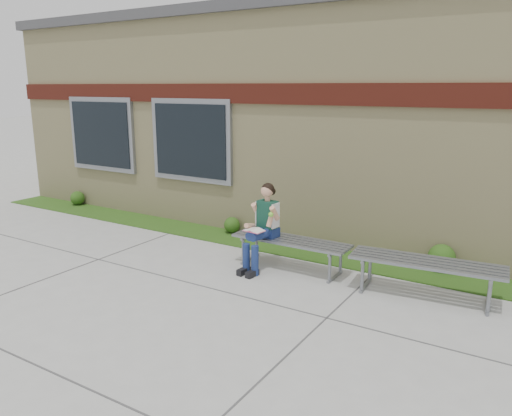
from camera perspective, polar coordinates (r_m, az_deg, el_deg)
The scene contains 9 objects.
ground at distance 6.26m, azimuth -2.43°, elevation -12.07°, with size 80.00×80.00×0.00m, color #9E9E99.
grass_strip at distance 8.38m, azimuth 7.60°, elevation -5.30°, with size 16.00×0.80×0.02m, color #1B4312.
school_building at distance 11.13m, azimuth 15.23°, elevation 10.06°, with size 16.20×6.22×4.20m.
bench_left at distance 7.61m, azimuth 3.99°, elevation -4.36°, with size 1.83×0.51×0.47m.
bench_right at distance 6.96m, azimuth 18.83°, elevation -6.63°, with size 1.99×0.72×0.51m.
girl at distance 7.52m, azimuth 0.75°, elevation -1.88°, with size 0.45×0.78×1.31m.
shrub_west at distance 12.41m, azimuth -19.73°, elevation 1.08°, with size 0.32×0.32×0.32m, color #1B4312.
shrub_mid at distance 9.46m, azimuth -2.77°, elevation -1.94°, with size 0.30×0.30×0.30m, color #1B4312.
shrub_east at distance 8.03m, azimuth 20.44°, elevation -5.32°, with size 0.41×0.41×0.41m, color #1B4312.
Camera 1 is at (3.17, -4.66, 2.72)m, focal length 35.00 mm.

